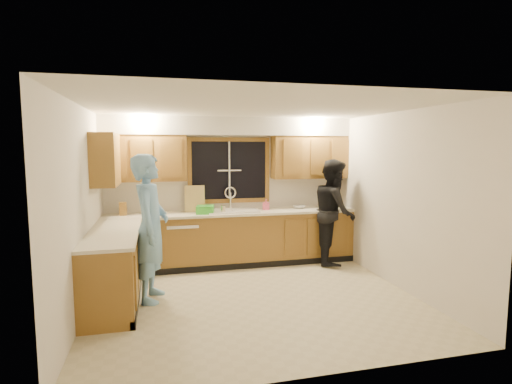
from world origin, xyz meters
TOP-DOWN VIEW (x-y plane):
  - floor at (0.00, 0.00)m, footprint 4.20×4.20m
  - ceiling at (0.00, 0.00)m, footprint 4.20×4.20m
  - wall_back at (0.00, 1.90)m, footprint 4.20×0.00m
  - wall_left at (-2.10, 0.00)m, footprint 0.00×3.80m
  - wall_right at (2.10, 0.00)m, footprint 0.00×3.80m
  - base_cabinets_back at (0.00, 1.60)m, footprint 4.20×0.60m
  - base_cabinets_left at (-1.80, 0.35)m, footprint 0.60×1.90m
  - countertop_back at (0.00, 1.58)m, footprint 4.20×0.63m
  - countertop_left at (-1.79, 0.35)m, footprint 0.63×1.90m
  - upper_cabinets_left at (-1.43, 1.73)m, footprint 1.35×0.33m
  - upper_cabinets_right at (1.43, 1.73)m, footprint 1.35×0.33m
  - upper_cabinets_return at (-1.94, 1.12)m, footprint 0.33×0.90m
  - soffit at (0.00, 1.72)m, footprint 4.20×0.35m
  - window_frame at (0.00, 1.89)m, footprint 1.44×0.03m
  - sink at (0.00, 1.60)m, footprint 0.86×0.52m
  - dishwasher at (-0.85, 1.59)m, footprint 0.60×0.56m
  - stove at (-1.80, -0.22)m, footprint 0.58×0.75m
  - man at (-1.32, 0.30)m, footprint 0.57×0.77m
  - woman at (1.73, 1.31)m, footprint 0.93×1.05m
  - knife_block at (-1.77, 1.63)m, footprint 0.13×0.11m
  - cutting_board at (-0.62, 1.74)m, footprint 0.34×0.14m
  - dish_crate at (-0.47, 1.50)m, footprint 0.32×0.31m
  - soap_bottle at (0.60, 1.64)m, footprint 0.11×0.11m
  - bowl at (1.22, 1.67)m, footprint 0.27×0.27m
  - can_left at (-0.18, 1.51)m, footprint 0.07×0.07m
  - can_right at (-0.18, 1.46)m, footprint 0.07×0.07m

SIDE VIEW (x-z plane):
  - floor at x=0.00m, z-range 0.00..0.00m
  - dishwasher at x=-0.85m, z-range 0.00..0.82m
  - base_cabinets_back at x=0.00m, z-range 0.00..0.88m
  - base_cabinets_left at x=-1.80m, z-range 0.00..0.88m
  - stove at x=-1.80m, z-range 0.00..0.90m
  - sink at x=0.00m, z-range 0.58..1.15m
  - countertop_back at x=0.00m, z-range 0.88..0.92m
  - countertop_left at x=-1.79m, z-range 0.88..0.92m
  - woman at x=1.73m, z-range 0.00..1.80m
  - bowl at x=1.22m, z-range 0.92..0.97m
  - man at x=-1.32m, z-range 0.00..1.92m
  - can_left at x=-0.18m, z-range 0.92..1.03m
  - can_right at x=-0.18m, z-range 0.92..1.05m
  - dish_crate at x=-0.47m, z-range 0.92..1.05m
  - soap_bottle at x=0.60m, z-range 0.92..1.11m
  - knife_block at x=-1.77m, z-range 0.92..1.13m
  - cutting_board at x=-0.62m, z-range 0.92..1.36m
  - wall_back at x=0.00m, z-range -0.85..3.35m
  - wall_left at x=-2.10m, z-range -0.65..3.15m
  - wall_right at x=2.10m, z-range -0.65..3.15m
  - window_frame at x=0.00m, z-range 1.03..2.17m
  - upper_cabinets_left at x=-1.43m, z-range 1.45..2.20m
  - upper_cabinets_right at x=1.43m, z-range 1.45..2.20m
  - upper_cabinets_return at x=-1.94m, z-range 1.45..2.20m
  - soffit at x=0.00m, z-range 2.20..2.50m
  - ceiling at x=0.00m, z-range 2.50..2.50m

